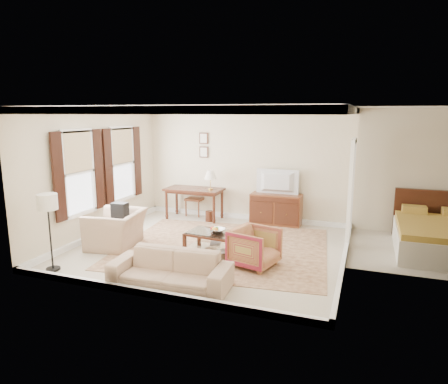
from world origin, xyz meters
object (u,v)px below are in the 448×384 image
Objects in this scene: writing_desk at (194,192)px; coffee_table at (214,237)px; tv at (277,174)px; sofa at (170,264)px; club_armchair at (116,223)px; sideboard at (276,209)px; striped_armchair at (255,246)px.

writing_desk is 2.85m from coffee_table.
tv reaches higher than sofa.
club_armchair reaches higher than coffee_table.
writing_desk reaches higher than coffee_table.
sofa is (-0.13, -1.64, 0.03)m from coffee_table.
sideboard is 1.60× the size of striped_armchair.
sideboard is at bearing 75.61° from coffee_table.
coffee_table is 2.16m from club_armchair.
tv is (2.17, 0.18, 0.58)m from writing_desk.
tv reaches higher than striped_armchair.
sofa reaches higher than coffee_table.
sofa is at bearing 46.21° from club_armchair.
writing_desk is 3.66m from striped_armchair.
club_armchair reaches higher than striped_armchair.
tv is 1.28× the size of striped_armchair.
sideboard is at bearing 19.75° from striped_armchair.
striped_armchair is 0.40× the size of sofa.
sideboard is at bearing -90.00° from tv.
sideboard is 1.25× the size of tv.
coffee_table is 0.98m from striped_armchair.
club_armchair is at bearing 141.75° from sofa.
tv is 4.04m from club_armchair.
writing_desk is 1.31× the size of coffee_table.
coffee_table is 1.45× the size of striped_armchair.
coffee_table is at bearing 85.41° from striped_armchair.
coffee_table is at bearing -57.84° from writing_desk.
sofa is at bearing -100.63° from sideboard.
sideboard is at bearing 126.40° from club_armchair.
club_armchair is (-0.64, -2.62, -0.21)m from writing_desk.
writing_desk is 1.30× the size of club_armchair.
club_armchair reaches higher than sideboard.
striped_armchair is 0.69× the size of club_armchair.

